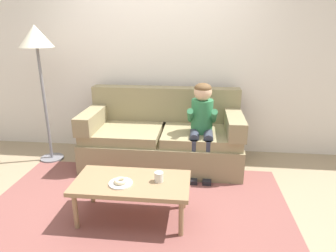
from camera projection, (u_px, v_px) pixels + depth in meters
ground at (142, 196)px, 3.16m from camera, size 10.00×10.00×0.00m
wall_back at (159, 51)px, 4.03m from camera, size 8.00×0.10×2.80m
area_rug at (137, 209)px, 2.92m from camera, size 3.00×1.91×0.01m
couch at (163, 138)px, 3.83m from camera, size 1.97×0.90×0.95m
coffee_table at (132, 185)px, 2.69m from camera, size 1.05×0.53×0.39m
person_child at (202, 120)px, 3.48m from camera, size 0.34×0.58×1.10m
plate at (121, 183)px, 2.62m from camera, size 0.21×0.21×0.01m
donut at (121, 181)px, 2.61m from camera, size 0.16×0.16×0.04m
mug at (159, 177)px, 2.65m from camera, size 0.08×0.08×0.09m
toy_controller at (102, 187)px, 3.30m from camera, size 0.23×0.09×0.05m
floor_lamp at (37, 47)px, 3.56m from camera, size 0.41×0.41×1.74m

